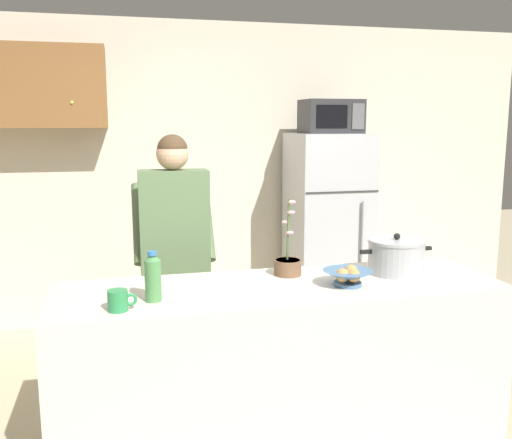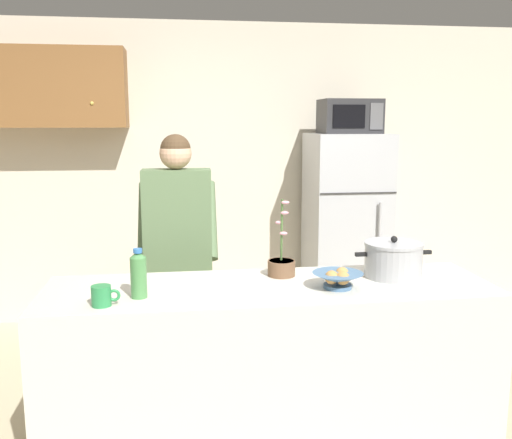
# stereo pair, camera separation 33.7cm
# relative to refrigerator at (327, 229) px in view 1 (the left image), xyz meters

# --- Properties ---
(back_wall_unit) EXTENTS (6.00, 0.48, 2.60)m
(back_wall_unit) POSITION_rel_refrigerator_xyz_m (-1.19, 0.42, 0.58)
(back_wall_unit) COLOR beige
(back_wall_unit) RESTS_ON ground
(kitchen_island) EXTENTS (2.31, 0.68, 0.92)m
(kitchen_island) POSITION_rel_refrigerator_xyz_m (-0.96, -1.85, -0.37)
(kitchen_island) COLOR silver
(kitchen_island) RESTS_ON ground
(refrigerator) EXTENTS (0.64, 0.68, 1.65)m
(refrigerator) POSITION_rel_refrigerator_xyz_m (0.00, 0.00, 0.00)
(refrigerator) COLOR #B7BABF
(refrigerator) RESTS_ON ground
(microwave) EXTENTS (0.48, 0.37, 0.28)m
(microwave) POSITION_rel_refrigerator_xyz_m (0.00, -0.02, 0.97)
(microwave) COLOR #2D2D30
(microwave) RESTS_ON refrigerator
(person_near_pot) EXTENTS (0.51, 0.42, 1.68)m
(person_near_pot) POSITION_rel_refrigerator_xyz_m (-1.43, -1.09, 0.22)
(person_near_pot) COLOR #726656
(person_near_pot) RESTS_ON ground
(cooking_pot) EXTENTS (0.43, 0.32, 0.23)m
(cooking_pot) POSITION_rel_refrigerator_xyz_m (-0.27, -1.77, 0.19)
(cooking_pot) COLOR #ADAFB5
(cooking_pot) RESTS_ON kitchen_island
(coffee_mug) EXTENTS (0.13, 0.09, 0.10)m
(coffee_mug) POSITION_rel_refrigerator_xyz_m (-1.78, -2.06, 0.14)
(coffee_mug) COLOR #2D8C4C
(coffee_mug) RESTS_ON kitchen_island
(bread_bowl) EXTENTS (0.26, 0.26, 0.10)m
(bread_bowl) POSITION_rel_refrigerator_xyz_m (-0.63, -1.94, 0.14)
(bread_bowl) COLOR #4C7299
(bread_bowl) RESTS_ON kitchen_island
(bottle_near_edge) EXTENTS (0.08, 0.08, 0.24)m
(bottle_near_edge) POSITION_rel_refrigerator_xyz_m (-1.62, -1.96, 0.21)
(bottle_near_edge) COLOR #4C8C4C
(bottle_near_edge) RESTS_ON kitchen_island
(potted_orchid) EXTENTS (0.15, 0.15, 0.42)m
(potted_orchid) POSITION_rel_refrigerator_xyz_m (-0.87, -1.67, 0.16)
(potted_orchid) COLOR brown
(potted_orchid) RESTS_ON kitchen_island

